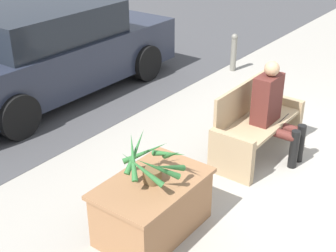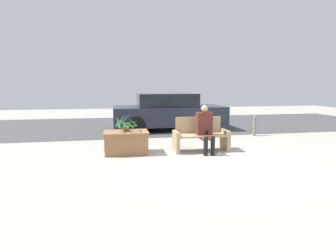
{
  "view_description": "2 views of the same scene",
  "coord_description": "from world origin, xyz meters",
  "px_view_note": "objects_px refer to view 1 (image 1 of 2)",
  "views": [
    {
      "loc": [
        -4.69,
        -1.19,
        2.91
      ],
      "look_at": [
        -1.26,
        1.37,
        0.76
      ],
      "focal_mm": 50.0,
      "sensor_mm": 36.0,
      "label": 1
    },
    {
      "loc": [
        -2.07,
        -5.46,
        1.66
      ],
      "look_at": [
        -0.84,
        1.15,
        0.65
      ],
      "focal_mm": 28.0,
      "sensor_mm": 36.0,
      "label": 2
    }
  ],
  "objects_px": {
    "potted_plant": "(153,163)",
    "bollard_post": "(234,51)",
    "person_seated": "(273,108)",
    "parked_car": "(47,51)",
    "bench": "(255,124)",
    "planter_box": "(153,205)"
  },
  "relations": [
    {
      "from": "bench",
      "to": "person_seated",
      "type": "height_order",
      "value": "person_seated"
    },
    {
      "from": "potted_plant",
      "to": "person_seated",
      "type": "bearing_deg",
      "value": -6.88
    },
    {
      "from": "planter_box",
      "to": "potted_plant",
      "type": "xyz_separation_m",
      "value": [
        0.0,
        -0.01,
        0.45
      ]
    },
    {
      "from": "person_seated",
      "to": "bollard_post",
      "type": "xyz_separation_m",
      "value": [
        2.39,
        1.87,
        -0.29
      ]
    },
    {
      "from": "parked_car",
      "to": "planter_box",
      "type": "bearing_deg",
      "value": -116.45
    },
    {
      "from": "potted_plant",
      "to": "bollard_post",
      "type": "bearing_deg",
      "value": 20.51
    },
    {
      "from": "bench",
      "to": "potted_plant",
      "type": "relative_size",
      "value": 2.29
    },
    {
      "from": "person_seated",
      "to": "planter_box",
      "type": "xyz_separation_m",
      "value": [
        -1.97,
        0.24,
        -0.34
      ]
    },
    {
      "from": "person_seated",
      "to": "potted_plant",
      "type": "distance_m",
      "value": 1.99
    },
    {
      "from": "person_seated",
      "to": "parked_car",
      "type": "distance_m",
      "value": 3.72
    },
    {
      "from": "bench",
      "to": "potted_plant",
      "type": "bearing_deg",
      "value": 178.44
    },
    {
      "from": "potted_plant",
      "to": "bollard_post",
      "type": "height_order",
      "value": "potted_plant"
    },
    {
      "from": "person_seated",
      "to": "potted_plant",
      "type": "height_order",
      "value": "person_seated"
    },
    {
      "from": "potted_plant",
      "to": "parked_car",
      "type": "height_order",
      "value": "parked_car"
    },
    {
      "from": "potted_plant",
      "to": "bollard_post",
      "type": "relative_size",
      "value": 0.91
    },
    {
      "from": "planter_box",
      "to": "bollard_post",
      "type": "relative_size",
      "value": 1.61
    },
    {
      "from": "planter_box",
      "to": "potted_plant",
      "type": "height_order",
      "value": "potted_plant"
    },
    {
      "from": "person_seated",
      "to": "bollard_post",
      "type": "relative_size",
      "value": 1.77
    },
    {
      "from": "parked_car",
      "to": "bollard_post",
      "type": "height_order",
      "value": "parked_car"
    },
    {
      "from": "parked_car",
      "to": "person_seated",
      "type": "bearing_deg",
      "value": -86.16
    },
    {
      "from": "bench",
      "to": "parked_car",
      "type": "height_order",
      "value": "parked_car"
    },
    {
      "from": "potted_plant",
      "to": "bollard_post",
      "type": "distance_m",
      "value": 4.67
    }
  ]
}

